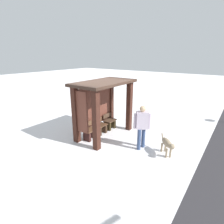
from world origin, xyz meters
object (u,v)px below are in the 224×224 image
at_px(bench_left_inside, 90,133).
at_px(bench_center_inside, 100,128).
at_px(person_walking, 142,124).
at_px(bus_shelter, 101,99).
at_px(bench_right_inside, 110,123).
at_px(dog, 167,144).

relative_size(bench_left_inside, bench_center_inside, 1.03).
relative_size(bench_center_inside, person_walking, 0.42).
bearing_deg(bench_center_inside, bus_shelter, -120.35).
xyz_separation_m(bench_left_inside, bench_right_inside, (1.39, -0.00, 0.00)).
bearing_deg(bus_shelter, dog, -89.32).
xyz_separation_m(bench_left_inside, dog, (0.66, -3.07, 0.15)).
bearing_deg(bench_left_inside, bench_right_inside, -0.01).
bearing_deg(bench_right_inside, bench_center_inside, 179.87).
distance_m(bench_center_inside, person_walking, 2.22).
bearing_deg(bench_right_inside, person_walking, -111.18).
xyz_separation_m(bench_center_inside, person_walking, (-0.12, -2.10, 0.71)).
xyz_separation_m(bus_shelter, bench_right_inside, (0.76, 0.12, -1.33)).
relative_size(bus_shelter, bench_center_inside, 3.93).
relative_size(bench_center_inside, dog, 0.96).
bearing_deg(bench_center_inside, dog, -90.66).
distance_m(bench_left_inside, bench_right_inside, 1.39).
relative_size(bus_shelter, person_walking, 1.65).
relative_size(bench_left_inside, dog, 0.99).
relative_size(bus_shelter, bench_right_inside, 3.77).
bearing_deg(bus_shelter, person_walking, -91.42).
height_order(bus_shelter, dog, bus_shelter).
xyz_separation_m(bench_center_inside, bench_right_inside, (0.69, -0.00, 0.02)).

